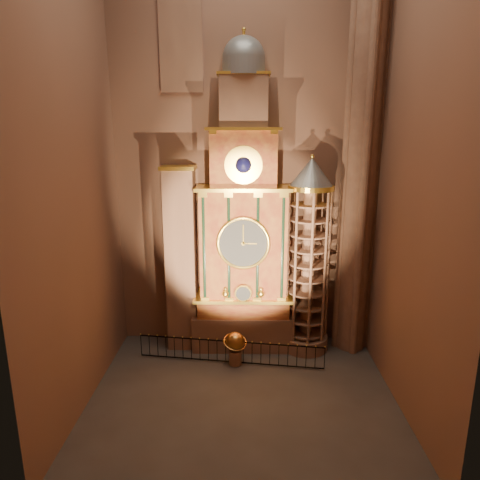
{
  "coord_description": "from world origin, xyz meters",
  "views": [
    {
      "loc": [
        0.12,
        -17.45,
        11.82
      ],
      "look_at": [
        -0.16,
        3.0,
        6.72
      ],
      "focal_mm": 32.0,
      "sensor_mm": 36.0,
      "label": 1
    }
  ],
  "objects_px": {
    "astronomical_clock": "(243,232)",
    "iron_railing": "(230,352)",
    "portrait_tower": "(181,259)",
    "stair_turret": "(308,259)",
    "celestial_globe": "(235,345)"
  },
  "relations": [
    {
      "from": "iron_railing",
      "to": "stair_turret",
      "type": "bearing_deg",
      "value": 23.19
    },
    {
      "from": "astronomical_clock",
      "to": "portrait_tower",
      "type": "distance_m",
      "value": 3.73
    },
    {
      "from": "astronomical_clock",
      "to": "stair_turret",
      "type": "distance_m",
      "value": 3.78
    },
    {
      "from": "stair_turret",
      "to": "iron_railing",
      "type": "distance_m",
      "value": 6.46
    },
    {
      "from": "astronomical_clock",
      "to": "celestial_globe",
      "type": "distance_m",
      "value": 6.0
    },
    {
      "from": "astronomical_clock",
      "to": "portrait_tower",
      "type": "relative_size",
      "value": 1.64
    },
    {
      "from": "astronomical_clock",
      "to": "iron_railing",
      "type": "distance_m",
      "value": 6.38
    },
    {
      "from": "portrait_tower",
      "to": "astronomical_clock",
      "type": "bearing_deg",
      "value": -0.29
    },
    {
      "from": "portrait_tower",
      "to": "iron_railing",
      "type": "xyz_separation_m",
      "value": [
        2.72,
        -2.07,
        -4.47
      ]
    },
    {
      "from": "stair_turret",
      "to": "iron_railing",
      "type": "bearing_deg",
      "value": -156.81
    },
    {
      "from": "astronomical_clock",
      "to": "portrait_tower",
      "type": "bearing_deg",
      "value": 179.71
    },
    {
      "from": "astronomical_clock",
      "to": "stair_turret",
      "type": "xyz_separation_m",
      "value": [
        3.5,
        -0.26,
        -1.41
      ]
    },
    {
      "from": "portrait_tower",
      "to": "stair_turret",
      "type": "xyz_separation_m",
      "value": [
        6.9,
        -0.28,
        0.12
      ]
    },
    {
      "from": "stair_turret",
      "to": "celestial_globe",
      "type": "xyz_separation_m",
      "value": [
        -3.91,
        -1.83,
        -4.2
      ]
    },
    {
      "from": "celestial_globe",
      "to": "astronomical_clock",
      "type": "bearing_deg",
      "value": 78.98
    }
  ]
}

